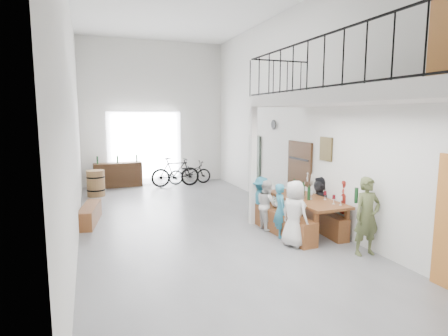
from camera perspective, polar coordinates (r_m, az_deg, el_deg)
name	(u,v)px	position (r m, az deg, el deg)	size (l,w,h in m)	color
floor	(197,224)	(9.43, -4.12, -8.46)	(12.00, 12.00, 0.00)	#5E5F61
room_walls	(196,78)	(9.09, -4.35, 13.57)	(12.00, 12.00, 12.00)	silver
gateway_portal	(145,148)	(14.84, -11.96, 2.95)	(2.80, 0.08, 2.80)	white
right_wall_decor	(338,158)	(8.61, 16.92, 1.46)	(0.07, 8.28, 5.07)	#AA6325
balcony	(351,99)	(7.13, 18.75, 9.92)	(1.52, 5.62, 4.00)	silver
tasting_table	(306,201)	(8.86, 12.34, -5.00)	(0.97, 2.27, 0.79)	brown
bench_inner	(281,222)	(8.70, 8.63, -8.17)	(0.36, 2.27, 0.52)	brown
bench_wall	(317,218)	(9.22, 14.00, -7.45)	(0.28, 2.19, 0.50)	brown
tableware	(307,191)	(8.90, 12.55, -3.42)	(0.50, 1.67, 0.35)	#103216
side_bench	(90,214)	(9.97, -19.75, -6.67)	(0.35, 1.59, 0.45)	brown
oak_barrel	(96,183)	(13.14, -18.95, -2.21)	(0.59, 0.59, 0.87)	brown
serving_counter	(118,175)	(14.56, -15.84, -1.02)	(1.73, 0.48, 0.91)	#3E2313
counter_bottles	(118,159)	(14.47, -15.92, 1.31)	(1.48, 0.21, 0.28)	#103216
guest_left_a	(294,214)	(7.82, 10.68, -6.86)	(0.67, 0.44, 1.37)	silver
guest_left_b	(280,210)	(8.38, 8.58, -6.41)	(0.44, 0.29, 1.20)	teal
guest_left_c	(267,205)	(8.91, 6.57, -5.60)	(0.57, 0.44, 1.17)	silver
guest_left_d	(261,201)	(9.27, 5.69, -4.98)	(0.77, 0.44, 1.19)	teal
guest_right_a	(345,208)	(8.73, 18.01, -5.78)	(0.76, 0.32, 1.30)	#B52A1F
guest_right_b	(320,202)	(9.32, 14.42, -4.99)	(1.14, 0.36, 1.23)	black
guest_right_c	(312,196)	(9.76, 13.20, -4.12)	(0.64, 0.42, 1.31)	silver
host_standing	(367,216)	(7.72, 20.95, -6.89)	(0.55, 0.36, 1.52)	#4D542F
potted_plant	(271,200)	(10.98, 7.14, -4.89)	(0.41, 0.36, 0.46)	#22511F
bicycle_near	(190,173)	(14.68, -5.24, -0.71)	(0.59, 1.69, 0.89)	black
bicycle_far	(175,172)	(14.19, -7.41, -0.62)	(0.52, 1.83, 1.10)	black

